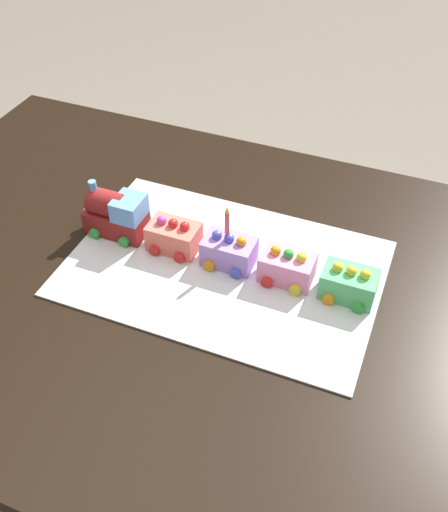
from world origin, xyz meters
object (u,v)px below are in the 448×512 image
at_px(dining_table, 184,312).
at_px(cake_car_gondola_bubblegum, 287,267).
at_px(cake_car_caboose_mint_green, 349,284).
at_px(birthday_candle, 227,221).
at_px(cake_car_hopper_lavender, 229,251).
at_px(cake_car_flatbed_coral, 174,236).
at_px(cake_locomotive, 116,214).

bearing_deg(dining_table, cake_car_gondola_bubblegum, 18.93).
height_order(cake_car_caboose_mint_green, birthday_candle, birthday_candle).
distance_m(cake_car_hopper_lavender, birthday_candle, 0.07).
bearing_deg(cake_car_caboose_mint_green, birthday_candle, -180.00).
relative_size(dining_table, birthday_candle, 21.71).
bearing_deg(cake_car_caboose_mint_green, cake_car_gondola_bubblegum, 180.00).
bearing_deg(cake_car_flatbed_coral, cake_locomotive, -180.00).
relative_size(cake_car_gondola_bubblegum, birthday_candle, 1.55).
height_order(cake_locomotive, cake_car_hopper_lavender, cake_locomotive).
xyz_separation_m(cake_car_flatbed_coral, cake_car_hopper_lavender, (0.12, 0.00, 0.00)).
xyz_separation_m(cake_car_caboose_mint_green, birthday_candle, (-0.24, -0.00, 0.07)).
relative_size(cake_car_caboose_mint_green, birthday_candle, 1.55).
bearing_deg(cake_car_hopper_lavender, cake_locomotive, -180.00).
xyz_separation_m(cake_locomotive, birthday_candle, (0.24, -0.00, 0.06)).
distance_m(cake_locomotive, cake_car_gondola_bubblegum, 0.37).
height_order(cake_locomotive, birthday_candle, birthday_candle).
xyz_separation_m(cake_locomotive, cake_car_gondola_bubblegum, (0.36, 0.00, -0.02)).
height_order(cake_locomotive, cake_car_caboose_mint_green, cake_locomotive).
xyz_separation_m(cake_car_flatbed_coral, cake_car_gondola_bubblegum, (0.24, 0.00, 0.00)).
xyz_separation_m(cake_car_flatbed_coral, cake_car_caboose_mint_green, (0.35, 0.00, 0.00)).
bearing_deg(dining_table, cake_locomotive, 159.40).
xyz_separation_m(dining_table, cake_car_caboose_mint_green, (0.31, 0.07, 0.14)).
distance_m(cake_car_flatbed_coral, cake_car_hopper_lavender, 0.12).
bearing_deg(birthday_candle, cake_locomotive, 180.00).
xyz_separation_m(dining_table, birthday_candle, (0.07, 0.07, 0.21)).
bearing_deg(cake_car_flatbed_coral, birthday_candle, -0.00).
relative_size(cake_car_flatbed_coral, birthday_candle, 1.55).
distance_m(dining_table, cake_car_hopper_lavender, 0.17).
bearing_deg(cake_car_caboose_mint_green, cake_car_hopper_lavender, 180.00).
height_order(cake_car_flatbed_coral, cake_car_hopper_lavender, same).
xyz_separation_m(dining_table, cake_car_flatbed_coral, (-0.05, 0.07, 0.14)).
distance_m(cake_locomotive, cake_car_flatbed_coral, 0.13).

